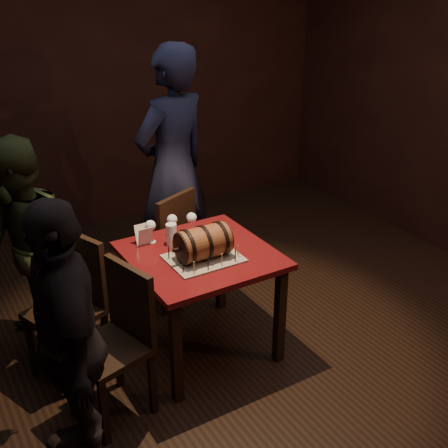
% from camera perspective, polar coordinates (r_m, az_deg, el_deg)
% --- Properties ---
extents(room_shell, '(5.04, 5.04, 2.80)m').
position_cam_1_polar(room_shell, '(3.38, 1.12, 6.81)').
color(room_shell, black).
rests_on(room_shell, ground).
extents(pub_table, '(0.90, 0.90, 0.75)m').
position_cam_1_polar(pub_table, '(3.69, -2.40, -4.44)').
color(pub_table, '#4A0C10').
rests_on(pub_table, ground).
extents(cake_board, '(0.45, 0.35, 0.01)m').
position_cam_1_polar(cake_board, '(3.56, -2.08, -3.50)').
color(cake_board, gray).
rests_on(cake_board, pub_table).
extents(barrel_cake, '(0.38, 0.22, 0.22)m').
position_cam_1_polar(barrel_cake, '(3.51, -2.12, -1.92)').
color(barrel_cake, brown).
rests_on(barrel_cake, cake_board).
extents(birthday_candles, '(0.40, 0.30, 0.09)m').
position_cam_1_polar(birthday_candles, '(3.54, -2.09, -2.84)').
color(birthday_candles, '#E9D38B').
rests_on(birthday_candles, cake_board).
extents(wine_glass_left, '(0.07, 0.07, 0.16)m').
position_cam_1_polar(wine_glass_left, '(3.75, -7.49, -0.25)').
color(wine_glass_left, silver).
rests_on(wine_glass_left, pub_table).
extents(wine_glass_mid, '(0.07, 0.07, 0.16)m').
position_cam_1_polar(wine_glass_mid, '(3.82, -5.29, 0.35)').
color(wine_glass_mid, silver).
rests_on(wine_glass_mid, pub_table).
extents(wine_glass_right, '(0.07, 0.07, 0.16)m').
position_cam_1_polar(wine_glass_right, '(3.84, -3.31, 0.55)').
color(wine_glass_right, silver).
rests_on(wine_glass_right, pub_table).
extents(pint_of_ale, '(0.07, 0.07, 0.15)m').
position_cam_1_polar(pint_of_ale, '(3.72, -5.36, -1.11)').
color(pint_of_ale, silver).
rests_on(pint_of_ale, pub_table).
extents(menu_card, '(0.10, 0.05, 0.13)m').
position_cam_1_polar(menu_card, '(3.75, -8.13, -1.16)').
color(menu_card, white).
rests_on(menu_card, pub_table).
extents(chair_back, '(0.53, 0.53, 0.93)m').
position_cam_1_polar(chair_back, '(4.30, -5.77, -1.86)').
color(chair_back, black).
rests_on(chair_back, ground).
extents(chair_left_rear, '(0.52, 0.52, 0.93)m').
position_cam_1_polar(chair_left_rear, '(3.71, -15.03, -7.28)').
color(chair_left_rear, black).
rests_on(chair_left_rear, ground).
extents(chair_left_front, '(0.49, 0.49, 0.93)m').
position_cam_1_polar(chair_left_front, '(3.33, -10.65, -10.93)').
color(chair_left_front, black).
rests_on(chair_left_front, ground).
extents(person_back, '(0.82, 0.66, 1.95)m').
position_cam_1_polar(person_back, '(4.47, -5.20, 5.53)').
color(person_back, black).
rests_on(person_back, ground).
extents(person_left_rear, '(0.60, 0.76, 1.52)m').
position_cam_1_polar(person_left_rear, '(3.82, -19.63, -2.90)').
color(person_left_rear, '#313B1D').
rests_on(person_left_rear, ground).
extents(person_left_front, '(0.51, 0.94, 1.53)m').
position_cam_1_polar(person_left_front, '(2.92, -15.57, -11.37)').
color(person_left_front, black).
rests_on(person_left_front, ground).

